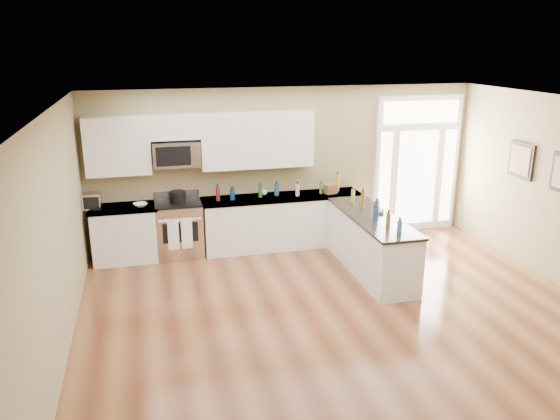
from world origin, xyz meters
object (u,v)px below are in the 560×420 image
(peninsula_cabinet, at_px, (371,246))
(stockpot, at_px, (178,196))
(kitchen_range, at_px, (179,229))
(toaster_oven, at_px, (92,201))

(peninsula_cabinet, bearing_deg, stockpot, 153.12)
(peninsula_cabinet, bearing_deg, kitchen_range, 153.49)
(peninsula_cabinet, distance_m, toaster_oven, 4.56)
(kitchen_range, relative_size, toaster_oven, 3.56)
(peninsula_cabinet, height_order, kitchen_range, kitchen_range)
(peninsula_cabinet, xyz_separation_m, toaster_oven, (-4.28, 1.46, 0.64))
(toaster_oven, bearing_deg, stockpot, 6.64)
(stockpot, xyz_separation_m, toaster_oven, (-1.38, -0.01, 0.02))
(stockpot, bearing_deg, peninsula_cabinet, -26.88)
(kitchen_range, relative_size, stockpot, 4.02)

